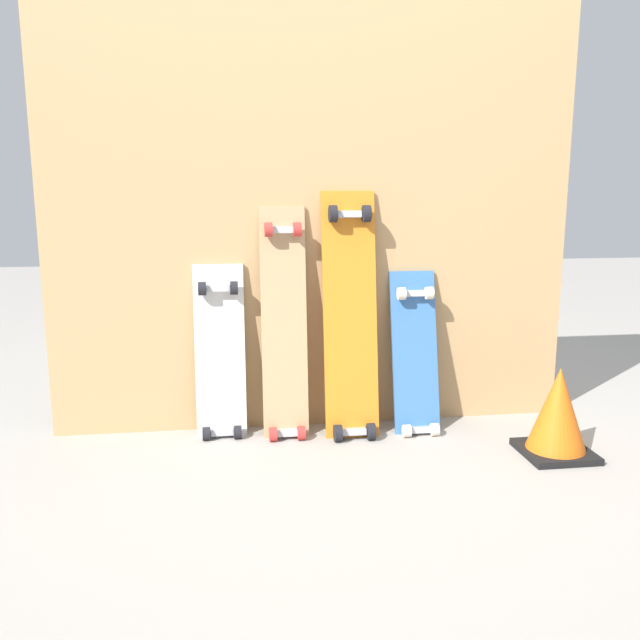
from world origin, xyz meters
TOP-DOWN VIEW (x-y plane):
  - ground_plane at (0.00, 0.00)m, footprint 12.00×12.00m
  - plywood_wall_panel at (0.00, 0.07)m, footprint 2.01×0.04m
  - skateboard_white at (-0.37, -0.00)m, footprint 0.19×0.14m
  - skateboard_natural at (-0.13, -0.03)m, footprint 0.17×0.19m
  - skateboard_orange at (0.12, -0.05)m, footprint 0.20×0.23m
  - skateboard_blue at (0.38, -0.05)m, footprint 0.18×0.22m
  - traffic_cone at (0.80, -0.38)m, footprint 0.24×0.24m

SIDE VIEW (x-z plane):
  - ground_plane at x=0.00m, z-range 0.00..0.00m
  - traffic_cone at x=0.80m, z-range 0.00..0.31m
  - skateboard_blue at x=0.38m, z-range -0.07..0.61m
  - skateboard_white at x=-0.37m, z-range -0.07..0.65m
  - skateboard_natural at x=-0.13m, z-range -0.07..0.86m
  - skateboard_orange at x=0.12m, z-range -0.06..0.92m
  - plywood_wall_panel at x=0.00m, z-range 0.00..1.75m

